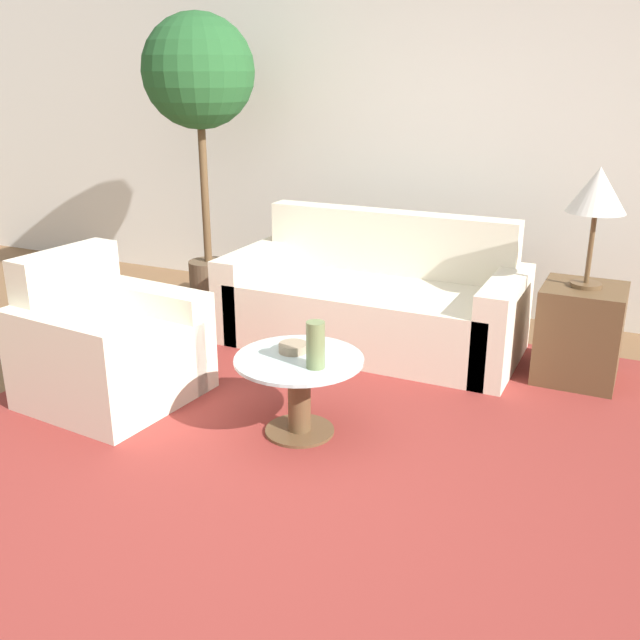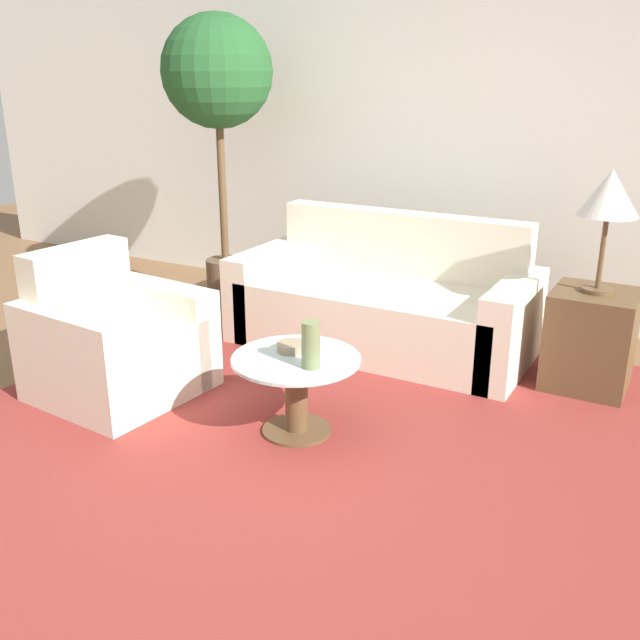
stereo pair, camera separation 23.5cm
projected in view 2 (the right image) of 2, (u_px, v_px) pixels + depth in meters
The scene contains 11 objects.
ground_plane at pixel (215, 483), 3.30m from camera, with size 14.00×14.00×0.00m, color brown.
wall_back at pixel (451, 141), 5.36m from camera, with size 10.00×0.06×2.60m.
rug at pixel (297, 431), 3.76m from camera, with size 3.62×3.65×0.01m.
sofa_main at pixel (385, 304), 4.89m from camera, with size 2.00×0.89×0.88m.
armchair at pixel (112, 345), 4.17m from camera, with size 0.89×0.92×0.84m.
coffee_table at pixel (296, 384), 3.67m from camera, with size 0.66×0.66×0.43m.
side_table at pixel (590, 340), 4.22m from camera, with size 0.48×0.48×0.59m.
table_lamp at pixel (610, 196), 3.94m from camera, with size 0.33×0.33×0.70m.
potted_plant at pixel (218, 86), 5.29m from camera, with size 0.83×0.83×2.21m.
vase at pixel (311, 345), 3.46m from camera, with size 0.09×0.09×0.24m.
bowl at pixel (291, 347), 3.70m from camera, with size 0.15×0.15×0.05m.
Camera 2 is at (1.82, -2.26, 1.81)m, focal length 40.00 mm.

